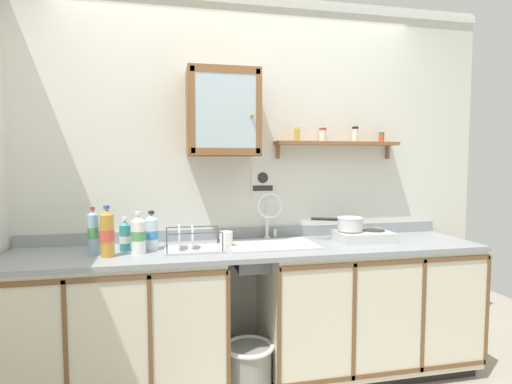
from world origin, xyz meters
The scene contains 19 objects.
back_wall centered at (0.00, 0.64, 1.32)m, with size 3.67×0.07×2.62m.
lower_cabinet_run centered at (-0.86, 0.31, 0.45)m, with size 1.32×0.62×0.88m.
lower_cabinet_run_right centered at (0.80, 0.31, 0.45)m, with size 1.45×0.62×0.88m.
countertop centered at (0.00, 0.31, 0.90)m, with size 3.03×0.64×0.03m, color gray.
backsplash centered at (0.00, 0.61, 0.95)m, with size 3.03×0.02×0.08m, color gray.
sink centered at (0.13, 0.35, 0.89)m, with size 0.57×0.44×0.49m.
hot_plate_stove centered at (0.78, 0.33, 0.95)m, with size 0.38×0.27×0.07m.
saucepan centered at (0.69, 0.36, 1.04)m, with size 0.34×0.22×0.09m.
bottle_opaque_white_0 centered at (-0.72, 0.27, 1.03)m, with size 0.08×0.08×0.25m.
bottle_water_blue_1 centered at (-0.98, 0.30, 1.05)m, with size 0.06×0.06×0.29m.
bottle_detergent_teal_2 centered at (-0.80, 0.36, 1.00)m, with size 0.07×0.07×0.21m.
bottle_water_clear_3 centered at (-0.64, 0.37, 1.02)m, with size 0.08×0.08×0.25m.
bottle_juice_amber_4 centered at (-0.89, 0.22, 1.05)m, with size 0.08×0.08×0.30m.
dish_rack centered at (-0.40, 0.30, 0.94)m, with size 0.36×0.27×0.17m.
mug centered at (-0.18, 0.33, 0.96)m, with size 0.08×0.12×0.11m.
wall_cabinet centered at (-0.18, 0.47, 1.78)m, with size 0.47×0.32×0.57m.
spice_shelf centered at (0.67, 0.55, 1.61)m, with size 0.93×0.14×0.23m.
warning_sign centered at (0.13, 0.61, 1.32)m, with size 0.17×0.01×0.22m.
trash_bin centered at (-0.06, 0.16, 0.18)m, with size 0.31×0.31×0.33m.
Camera 1 is at (-0.55, -2.26, 1.47)m, focal length 28.87 mm.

